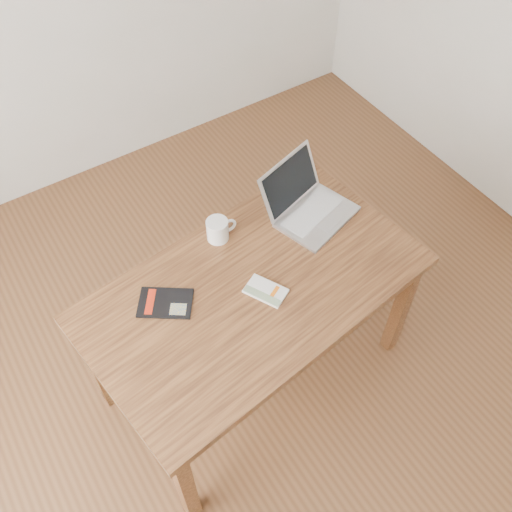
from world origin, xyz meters
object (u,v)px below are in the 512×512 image
laptop (307,204)px  white_guidebook (266,291)px  black_guidebook (165,303)px  desk (254,298)px  coffee_mug (218,229)px

laptop → white_guidebook: bearing=-162.8°
white_guidebook → black_guidebook: (-0.37, 0.17, -0.00)m
white_guidebook → desk: bearing=88.8°
desk → laptop: size_ratio=3.51×
desk → black_guidebook: bearing=153.4°
desk → black_guidebook: 0.38m
white_guidebook → coffee_mug: (-0.01, 0.35, 0.05)m
white_guidebook → coffee_mug: size_ratio=1.39×
coffee_mug → white_guidebook: bearing=-82.5°
black_guidebook → coffee_mug: 0.40m
laptop → coffee_mug: size_ratio=3.07×
coffee_mug → black_guidebook: bearing=-147.2°
white_guidebook → coffee_mug: bearing=64.6°
white_guidebook → coffee_mug: 0.36m
desk → coffee_mug: bearing=80.1°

